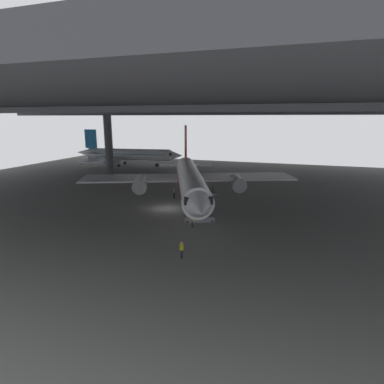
# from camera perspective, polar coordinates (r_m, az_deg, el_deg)

# --- Properties ---
(ground_plane) EXTENTS (110.00, 110.00, 0.00)m
(ground_plane) POSITION_cam_1_polar(r_m,az_deg,el_deg) (47.75, -4.61, -2.95)
(ground_plane) COLOR gray
(hangar_structure) EXTENTS (121.00, 99.00, 15.62)m
(hangar_structure) POSITION_cam_1_polar(r_m,az_deg,el_deg) (58.83, 0.48, 14.87)
(hangar_structure) COLOR #4C4F54
(hangar_structure) RESTS_ON ground_plane
(airplane_main) EXTENTS (35.79, 35.84, 11.70)m
(airplane_main) POSITION_cam_1_polar(r_m,az_deg,el_deg) (51.17, -0.38, 2.20)
(airplane_main) COLOR white
(airplane_main) RESTS_ON ground_plane
(boarding_stairs) EXTENTS (4.46, 2.92, 4.71)m
(boarding_stairs) POSITION_cam_1_polar(r_m,az_deg,el_deg) (41.84, 1.38, -4.19)
(boarding_stairs) COLOR slate
(boarding_stairs) RESTS_ON ground_plane
(crew_worker_near_nose) EXTENTS (0.29, 0.54, 1.71)m
(crew_worker_near_nose) POSITION_cam_1_polar(r_m,az_deg,el_deg) (31.03, -1.87, -10.03)
(crew_worker_near_nose) COLOR #232838
(crew_worker_near_nose) RESTS_ON ground_plane
(crew_worker_by_stairs) EXTENTS (0.39, 0.46, 1.72)m
(crew_worker_by_stairs) POSITION_cam_1_polar(r_m,az_deg,el_deg) (39.39, 0.04, -4.91)
(crew_worker_by_stairs) COLOR #232838
(crew_worker_by_stairs) RESTS_ON ground_plane
(airplane_distant) EXTENTS (30.88, 30.05, 9.92)m
(airplane_distant) POSITION_cam_1_polar(r_m,az_deg,el_deg) (91.34, -11.43, 6.54)
(airplane_distant) COLOR white
(airplane_distant) RESTS_ON ground_plane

